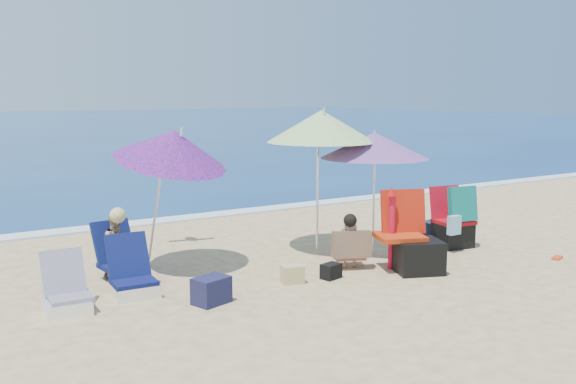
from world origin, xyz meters
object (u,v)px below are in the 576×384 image
umbrella_turquoise (375,145)px  umbrella_blue (172,146)px  camp_chair_left (414,248)px  camp_chair_right (454,225)px  umbrella_striped (321,126)px  person_left (117,245)px  chair_navy (133,280)px  chair_rainbow (67,297)px  person_center (350,242)px  furled_umbrella (392,224)px

umbrella_turquoise → umbrella_blue: 3.09m
camp_chair_left → camp_chair_right: (1.53, 0.71, 0.03)m
umbrella_striped → person_left: umbrella_striped is taller
chair_navy → umbrella_striped: bearing=9.8°
umbrella_turquoise → chair_rainbow: umbrella_turquoise is taller
umbrella_striped → umbrella_blue: 2.37m
umbrella_blue → camp_chair_right: (4.36, -1.07, -1.39)m
camp_chair_left → person_center: size_ratio=1.42×
umbrella_turquoise → chair_rainbow: size_ratio=3.10×
person_center → umbrella_turquoise: bearing=31.7°
person_center → person_left: bearing=156.0°
umbrella_blue → camp_chair_left: 3.63m
umbrella_striped → chair_navy: umbrella_striped is taller
person_center → person_left: 3.23m
umbrella_blue → person_left: size_ratio=2.19×
umbrella_striped → chair_rainbow: (-4.06, -0.75, -1.79)m
person_center → person_left: (-2.95, 1.31, 0.06)m
umbrella_turquoise → furled_umbrella: size_ratio=1.76×
chair_navy → chair_rainbow: 0.86m
umbrella_turquoise → chair_navy: (-3.88, -0.08, -1.49)m
chair_navy → chair_rainbow: size_ratio=1.09×
person_left → umbrella_blue: bearing=-9.0°
furled_umbrella → chair_navy: (-3.50, 0.78, -0.46)m
umbrella_striped → person_center: size_ratio=2.85×
umbrella_blue → camp_chair_right: size_ratio=2.09×
umbrella_blue → chair_rainbow: bearing=-151.2°
furled_umbrella → person_center: furled_umbrella is taller
umbrella_striped → person_center: 1.89m
furled_umbrella → person_left: size_ratio=1.22×
umbrella_turquoise → camp_chair_right: bearing=-17.1°
umbrella_turquoise → camp_chair_left: bearing=-99.7°
umbrella_striped → chair_rainbow: size_ratio=3.34×
furled_umbrella → person_left: 3.80m
umbrella_blue → chair_navy: size_ratio=2.92×
umbrella_blue → furled_umbrella: 3.24m
umbrella_blue → camp_chair_left: (2.82, -1.79, -1.42)m
umbrella_turquoise → camp_chair_right: (1.34, -0.41, -1.31)m
chair_navy → camp_chair_left: 3.84m
umbrella_blue → person_center: umbrella_blue is taller
furled_umbrella → camp_chair_right: size_ratio=1.16×
furled_umbrella → camp_chair_right: 1.80m
chair_navy → camp_chair_right: (5.22, -0.33, 0.17)m
furled_umbrella → camp_chair_right: furled_umbrella is taller
umbrella_blue → furled_umbrella: (2.64, -1.53, -1.10)m
umbrella_blue → camp_chair_right: umbrella_blue is taller
umbrella_blue → chair_navy: (-0.87, -0.75, -1.56)m
furled_umbrella → umbrella_striped: bearing=102.1°
umbrella_turquoise → person_center: umbrella_turquoise is taller
umbrella_striped → furled_umbrella: 1.90m
umbrella_blue → umbrella_striped: bearing=-4.6°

